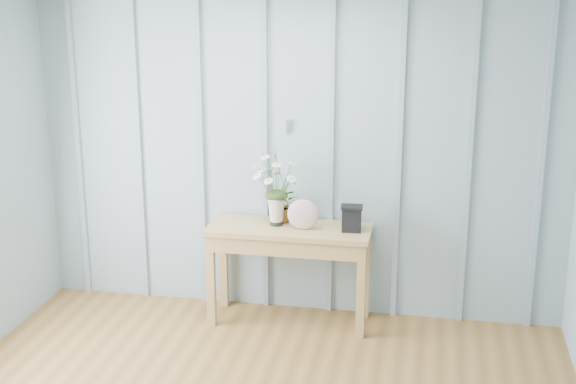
% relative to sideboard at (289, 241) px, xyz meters
% --- Properties ---
extents(room_shell, '(4.00, 4.50, 2.50)m').
position_rel_sideboard_xyz_m(room_shell, '(0.02, -1.08, 1.35)').
color(room_shell, '#90A8B5').
rests_on(room_shell, ground).
extents(sideboard, '(1.20, 0.45, 0.75)m').
position_rel_sideboard_xyz_m(sideboard, '(0.00, 0.00, 0.00)').
color(sideboard, '#A4844D').
rests_on(sideboard, ground).
extents(daisy_vase, '(0.42, 0.32, 0.59)m').
position_rel_sideboard_xyz_m(daisy_vase, '(-0.10, 0.02, 0.48)').
color(daisy_vase, black).
rests_on(daisy_vase, sideboard).
extents(spider_plant, '(0.25, 0.22, 0.27)m').
position_rel_sideboard_xyz_m(spider_plant, '(-0.07, 0.11, 0.25)').
color(spider_plant, '#213814').
rests_on(spider_plant, sideboard).
extents(felt_disc_vessel, '(0.23, 0.07, 0.23)m').
position_rel_sideboard_xyz_m(felt_disc_vessel, '(0.11, -0.04, 0.23)').
color(felt_disc_vessel, '#96566C').
rests_on(felt_disc_vessel, sideboard).
extents(carved_box, '(0.16, 0.13, 0.19)m').
position_rel_sideboard_xyz_m(carved_box, '(0.46, -0.01, 0.21)').
color(carved_box, black).
rests_on(carved_box, sideboard).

